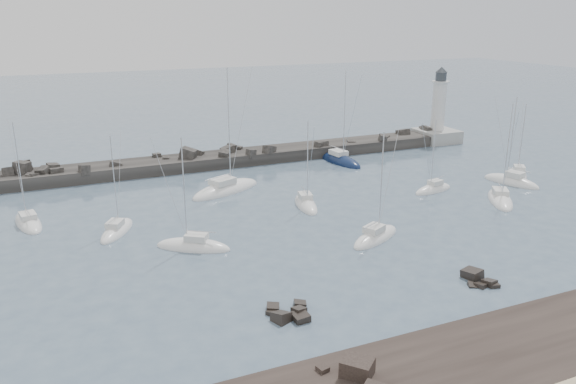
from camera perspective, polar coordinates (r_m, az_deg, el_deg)
The scene contains 16 objects.
ground at distance 55.48m, azimuth 0.13°, elevation -7.01°, with size 400.00×400.00×0.00m, color #495E72.
rock_cluster_near at distance 46.05m, azimuth 0.15°, elevation -12.34°, with size 3.80×3.81×1.43m.
rock_cluster_far at distance 54.26m, azimuth 18.72°, elevation -8.49°, with size 2.79×3.62×1.62m.
breakwater at distance 88.03m, azimuth -14.75°, elevation 2.05°, with size 115.00×7.39×4.99m.
lighthouse at distance 109.58m, azimuth 14.91°, elevation 6.55°, with size 7.00×7.00×14.60m.
sailboat_1 at distance 71.26m, azimuth -24.86°, elevation -2.89°, with size 3.97×8.38×12.70m.
sailboat_3 at distance 65.21m, azimuth -16.99°, elevation -3.82°, with size 5.58×7.53×11.69m.
sailboat_4 at distance 76.95m, azimuth -6.34°, elevation 0.17°, with size 11.84×7.95×17.87m.
sailboat_5 at distance 59.05m, azimuth -9.58°, elevation -5.53°, with size 7.98×6.45×12.66m.
sailboat_6 at distance 70.76m, azimuth 1.83°, elevation -1.31°, with size 3.71×7.75×11.92m.
sailboat_7 at distance 61.28m, azimuth 8.87°, elevation -4.61°, with size 8.17×5.83×12.65m.
sailboat_8 at distance 92.01m, azimuth 5.30°, elevation 3.13°, with size 4.44×10.43×15.96m.
sailboat_9 at distance 79.17m, azimuth 14.53°, elevation 0.20°, with size 6.98×3.40×10.79m.
sailboat_10 at distance 86.18m, azimuth 21.73°, elevation 0.92°, with size 4.92×8.72×13.38m.
sailboat_11 at distance 77.58m, azimuth 20.74°, elevation -0.78°, with size 7.10×8.85×13.77m.
sailboat_12 at distance 90.72m, azimuth 22.33°, elevation 1.64°, with size 6.17×7.10×11.65m.
Camera 1 is at (-20.27, -46.14, 23.21)m, focal length 35.00 mm.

